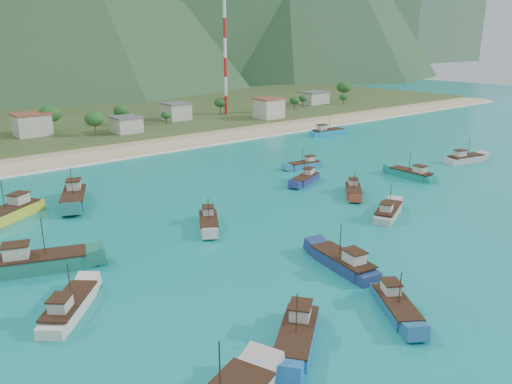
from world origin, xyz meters
TOP-DOWN VIEW (x-y plane):
  - ground at (0.00, 0.00)m, footprint 600.00×600.00m
  - beach at (0.00, 79.00)m, footprint 400.00×18.00m
  - land at (0.00, 140.00)m, footprint 400.00×110.00m
  - surf_line at (0.00, 69.50)m, footprint 400.00×2.50m
  - village at (4.97, 102.30)m, footprint 216.70×28.62m
  - vegetation at (-4.28, 103.60)m, footprint 276.47×25.66m
  - radio_tower at (65.91, 108.00)m, footprint 1.20×1.20m
  - boat_0 at (34.54, 33.73)m, footprint 9.18×3.73m
  - boat_1 at (-5.07, 15.69)m, footprint 7.41×9.51m
  - boat_3 at (-31.40, 16.52)m, footprint 13.48×8.17m
  - boat_5 at (-17.53, 41.40)m, footprint 8.68×13.21m
  - boat_6 at (-4.05, -19.58)m, footprint 7.53×9.44m
  - boat_11 at (25.56, 24.35)m, footprint 9.73×5.98m
  - boat_12 at (21.41, 0.14)m, footprint 10.26×6.79m
  - boat_15 at (46.05, 12.08)m, footprint 3.42×10.59m
  - boat_16 at (-28.89, 39.94)m, footprint 12.48×9.91m
  - boat_19 at (26.77, 12.28)m, footprint 8.53×8.34m
  - boat_20 at (69.76, 59.03)m, footprint 12.10×4.93m
  - boat_21 at (-0.16, -8.61)m, footprint 5.15×11.45m
  - boat_22 at (-32.19, 2.99)m, footprint 9.12×9.71m
  - boat_25 at (-16.68, -16.96)m, footprint 10.53×9.13m
  - boat_26 at (69.10, 12.32)m, footprint 11.17×5.39m

SIDE VIEW (x-z plane):
  - ground at x=0.00m, z-range 0.00..0.00m
  - beach at x=0.00m, z-range -0.60..0.60m
  - land at x=0.00m, z-range -1.20..1.20m
  - surf_line at x=0.00m, z-range -0.04..0.04m
  - boat_0 at x=34.54m, z-range -2.07..3.20m
  - boat_19 at x=26.77m, z-range -2.13..3.32m
  - boat_11 at x=25.56m, z-range -2.15..3.38m
  - boat_6 at x=-4.05m, z-range -2.17..3.42m
  - boat_1 at x=-5.07m, z-range -2.17..3.42m
  - boat_12 at x=21.41m, z-range -2.26..3.61m
  - boat_22 at x=-32.19m, z-range -2.33..3.75m
  - boat_15 at x=46.05m, z-range -2.37..3.84m
  - boat_26 at x=69.10m, z-range -2.41..3.94m
  - boat_25 at x=-16.68m, z-range -2.43..3.97m
  - boat_21 at x=-0.16m, z-range -2.47..4.06m
  - boat_20 at x=69.76m, z-range -2.60..4.34m
  - boat_16 at x=-28.89m, z-range -2.74..4.64m
  - boat_5 at x=-17.53m, z-range -2.80..4.76m
  - boat_3 at x=-31.40m, z-range -2.83..4.83m
  - village at x=4.97m, z-range 1.20..8.17m
  - vegetation at x=-4.28m, z-range 0.82..9.75m
  - radio_tower at x=65.91m, z-range 1.60..43.77m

